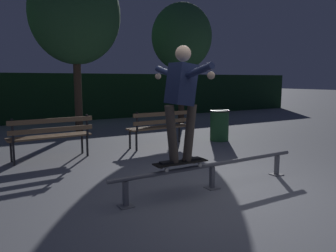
{
  "coord_description": "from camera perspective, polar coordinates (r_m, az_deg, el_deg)",
  "views": [
    {
      "loc": [
        -2.95,
        -3.43,
        1.59
      ],
      "look_at": [
        -0.28,
        1.06,
        0.85
      ],
      "focal_mm": 35.3,
      "sensor_mm": 36.0,
      "label": 1
    }
  ],
  "objects": [
    {
      "name": "ground_plane",
      "position": [
        4.79,
        9.53,
        -11.42
      ],
      "size": [
        90.0,
        90.0,
        0.0
      ],
      "primitive_type": "plane",
      "color": "slate"
    },
    {
      "name": "hedge_backdrop",
      "position": [
        13.6,
        -18.29,
        4.78
      ],
      "size": [
        24.0,
        1.2,
        1.82
      ],
      "primitive_type": "cube",
      "color": "black",
      "rests_on": "ground"
    },
    {
      "name": "grind_rail",
      "position": [
        4.9,
        7.64,
        -7.41
      ],
      "size": [
        3.23,
        0.18,
        0.39
      ],
      "color": "slate",
      "rests_on": "ground"
    },
    {
      "name": "skateboard",
      "position": [
        4.54,
        2.19,
        -6.35
      ],
      "size": [
        0.79,
        0.22,
        0.09
      ],
      "color": "black",
      "rests_on": "grind_rail"
    },
    {
      "name": "skateboarder",
      "position": [
        4.41,
        2.29,
        5.53
      ],
      "size": [
        0.62,
        1.41,
        1.56
      ],
      "color": "black",
      "rests_on": "skateboard"
    },
    {
      "name": "park_bench_leftmost",
      "position": [
        6.91,
        -19.57,
        -1.18
      ],
      "size": [
        1.62,
        0.49,
        0.88
      ],
      "color": "black",
      "rests_on": "ground"
    },
    {
      "name": "park_bench_left_center",
      "position": [
        7.78,
        -1.21,
        0.27
      ],
      "size": [
        1.62,
        0.49,
        0.88
      ],
      "color": "black",
      "rests_on": "ground"
    },
    {
      "name": "tree_far_right",
      "position": [
        12.14,
        2.36,
        15.05
      ],
      "size": [
        2.14,
        2.14,
        4.27
      ],
      "color": "#4C3828",
      "rests_on": "ground"
    },
    {
      "name": "tree_behind_benches",
      "position": [
        10.27,
        -15.76,
        18.01
      ],
      "size": [
        2.57,
        2.57,
        4.85
      ],
      "color": "#4C3828",
      "rests_on": "ground"
    },
    {
      "name": "trash_can",
      "position": [
        8.7,
        8.87,
        0.18
      ],
      "size": [
        0.52,
        0.52,
        0.8
      ],
      "color": "#23562D",
      "rests_on": "ground"
    }
  ]
}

